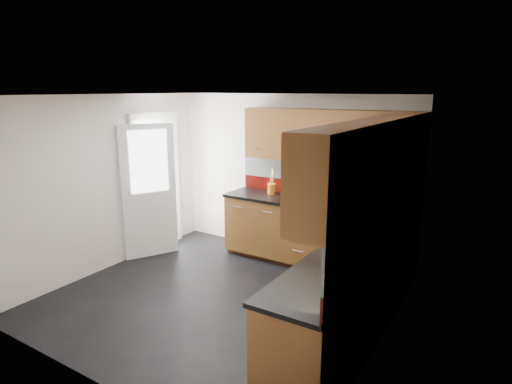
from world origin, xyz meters
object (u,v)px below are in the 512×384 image
Objects in this scene: gas_hob at (308,201)px; food_processor at (376,224)px; toaster at (408,205)px; utensil_pot at (272,187)px.

food_processor reaches higher than gas_hob.
gas_hob is 1.78× the size of toaster.
utensil_pot is at bearing -178.58° from toaster.
gas_hob is 1.27× the size of utensil_pot.
food_processor reaches higher than toaster.
toaster is (1.96, 0.05, -0.00)m from utensil_pot.
utensil_pot reaches higher than gas_hob.
utensil_pot is 1.40× the size of toaster.
toaster is 1.14m from food_processor.
toaster is at bearing 1.42° from utensil_pot.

